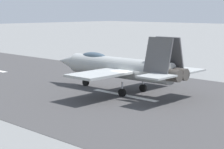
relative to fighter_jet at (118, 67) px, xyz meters
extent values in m
plane|color=slate|center=(-2.31, 0.97, -2.49)|extent=(400.00, 400.00, 0.00)
cube|color=#3E3D3E|center=(-2.31, 0.97, -2.48)|extent=(240.00, 26.00, 0.02)
cube|color=white|center=(-1.72, 0.97, -2.47)|extent=(8.00, 0.70, 0.00)
cylinder|color=#9EA2A1|center=(-0.12, 0.00, -0.07)|extent=(12.41, 2.52, 2.04)
cone|color=#9EA2A1|center=(7.47, 0.29, -0.07)|extent=(2.91, 1.84, 1.74)
ellipsoid|color=#3F5160|center=(3.36, 0.13, 0.70)|extent=(3.64, 1.24, 1.10)
cylinder|color=#47423D|center=(-6.46, 0.30, -0.07)|extent=(2.24, 1.18, 1.10)
cylinder|color=#47423D|center=(-6.42, -0.80, -0.07)|extent=(2.24, 1.18, 1.10)
cube|color=#9EA2A1|center=(-1.26, 3.81, -0.17)|extent=(3.62, 5.80, 0.24)
cube|color=#9EA2A1|center=(-0.97, -3.90, -0.17)|extent=(3.62, 5.80, 0.24)
cube|color=#9EA2A1|center=(-6.53, 2.15, 0.03)|extent=(2.51, 2.89, 0.16)
cube|color=#9EA2A1|center=(-6.35, -2.65, 0.03)|extent=(2.51, 2.89, 0.16)
cube|color=#4C4C4E|center=(-5.53, 0.69, 1.63)|extent=(2.63, 1.05, 3.14)
cube|color=#4C4C4E|center=(-5.46, -1.11, 1.63)|extent=(2.63, 1.05, 3.14)
cylinder|color=silver|center=(4.63, 0.18, -1.79)|extent=(0.18, 0.18, 1.40)
cylinder|color=black|center=(4.63, 0.18, -2.11)|extent=(0.77, 0.33, 0.76)
cylinder|color=silver|center=(-1.98, 1.53, -1.79)|extent=(0.18, 0.18, 1.40)
cylinder|color=black|center=(-1.98, 1.53, -2.11)|extent=(0.77, 0.33, 0.76)
cylinder|color=silver|center=(-1.85, -1.67, -1.79)|extent=(0.18, 0.18, 1.40)
cylinder|color=black|center=(-1.85, -1.67, -2.11)|extent=(0.77, 0.33, 0.76)
cube|color=#1E2338|center=(16.28, -10.32, -2.07)|extent=(0.24, 0.36, 0.85)
cube|color=yellow|center=(16.28, -10.32, -1.44)|extent=(0.43, 0.51, 0.58)
sphere|color=tan|center=(16.28, -10.32, -1.00)|extent=(0.22, 0.22, 0.22)
cylinder|color=yellow|center=(16.17, -10.60, -1.48)|extent=(0.10, 0.10, 0.54)
cylinder|color=yellow|center=(16.40, -10.04, -1.48)|extent=(0.10, 0.10, 0.54)
cone|color=orange|center=(4.91, -10.99, -2.22)|extent=(0.44, 0.44, 0.55)
camera|label=1|loc=(-27.89, 29.41, 5.55)|focal=66.13mm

